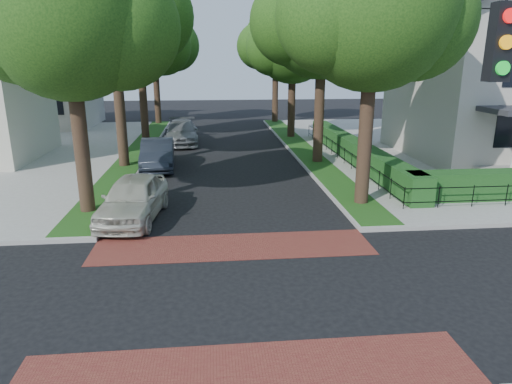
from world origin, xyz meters
TOP-DOWN VIEW (x-y plane):
  - ground at (0.00, 0.00)m, footprint 120.00×120.00m
  - sidewalk_ne at (19.50, 19.00)m, footprint 30.00×30.00m
  - crosswalk_far at (0.00, 3.20)m, footprint 9.00×2.20m
  - crosswalk_near at (0.00, -3.20)m, footprint 9.00×2.20m
  - grass_strip_ne at (5.40, 19.10)m, footprint 1.60×29.80m
  - grass_strip_nw at (-5.40, 19.10)m, footprint 1.60×29.80m
  - tree_right_near at (5.60, 7.24)m, footprint 7.75×6.67m
  - tree_right_mid at (5.61, 15.25)m, footprint 8.25×7.09m
  - tree_right_far at (5.60, 24.22)m, footprint 7.25×6.23m
  - tree_right_back at (5.60, 33.23)m, footprint 7.50×6.45m
  - tree_left_near at (-5.40, 7.23)m, footprint 7.50×6.45m
  - tree_left_mid at (-5.39, 15.24)m, footprint 8.00×6.88m
  - tree_left_far at (-5.40, 24.22)m, footprint 7.00×6.02m
  - tree_left_back at (-5.40, 33.24)m, footprint 7.75×6.66m
  - hedge_main_road at (7.70, 15.00)m, footprint 1.00×18.00m
  - fence_main_road at (6.90, 15.00)m, footprint 0.06×18.00m
  - house_left_far at (-15.49, 31.99)m, footprint 10.00×9.00m
  - parked_car_front at (-3.60, 6.24)m, footprint 2.50×5.07m
  - parked_car_middle at (-3.60, 14.68)m, footprint 2.05×5.06m
  - parked_car_rear at (-2.73, 22.50)m, footprint 2.53×5.75m

SIDE VIEW (x-z plane):
  - ground at x=0.00m, z-range 0.00..0.00m
  - crosswalk_far at x=0.00m, z-range 0.00..0.01m
  - crosswalk_near at x=0.00m, z-range 0.00..0.01m
  - sidewalk_ne at x=19.50m, z-range 0.00..0.15m
  - grass_strip_ne at x=5.40m, z-range 0.15..0.17m
  - grass_strip_nw at x=-5.40m, z-range 0.15..0.17m
  - fence_main_road at x=6.90m, z-range 0.15..1.05m
  - hedge_main_road at x=7.70m, z-range 0.15..1.35m
  - parked_car_middle at x=-3.60m, z-range 0.00..1.63m
  - parked_car_rear at x=-2.73m, z-range 0.00..1.64m
  - parked_car_front at x=-3.60m, z-range 0.00..1.66m
  - house_left_far at x=-15.49m, z-range -0.03..10.11m
  - tree_right_far at x=5.60m, z-range 2.04..11.78m
  - tree_left_far at x=-5.40m, z-range 2.19..12.05m
  - tree_right_back at x=5.60m, z-range 2.17..12.37m
  - tree_left_near at x=-5.40m, z-range 2.17..12.37m
  - tree_left_back at x=-5.40m, z-range 2.19..12.63m
  - tree_right_near at x=5.60m, z-range 2.30..12.96m
  - tree_right_mid at x=5.61m, z-range 2.38..13.60m
  - tree_left_mid at x=-5.39m, z-range 2.60..14.08m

